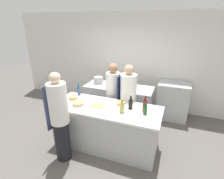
% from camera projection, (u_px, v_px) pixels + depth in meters
% --- Properties ---
extents(ground_plane, '(16.00, 16.00, 0.00)m').
position_uv_depth(ground_plane, '(106.00, 144.00, 3.87)').
color(ground_plane, '#605B56').
extents(wall_back, '(8.00, 0.06, 2.80)m').
position_uv_depth(wall_back, '(133.00, 62.00, 5.21)').
color(wall_back, silver).
rests_on(wall_back, ground_plane).
extents(prep_counter, '(2.22, 0.88, 0.92)m').
position_uv_depth(prep_counter, '(106.00, 126.00, 3.70)').
color(prep_counter, '#B7BABC').
rests_on(prep_counter, ground_plane).
extents(pass_counter, '(1.81, 0.69, 0.92)m').
position_uv_depth(pass_counter, '(118.00, 102.00, 4.79)').
color(pass_counter, '#B7BABC').
rests_on(pass_counter, ground_plane).
extents(oven_range, '(0.81, 0.65, 1.01)m').
position_uv_depth(oven_range, '(172.00, 101.00, 4.79)').
color(oven_range, '#B7BABC').
rests_on(oven_range, ground_plane).
extents(chef_at_prep_near, '(0.37, 0.36, 1.76)m').
position_uv_depth(chef_at_prep_near, '(60.00, 118.00, 3.18)').
color(chef_at_prep_near, black).
rests_on(chef_at_prep_near, ground_plane).
extents(chef_at_stove, '(0.36, 0.35, 1.65)m').
position_uv_depth(chef_at_stove, '(113.00, 97.00, 4.24)').
color(chef_at_stove, black).
rests_on(chef_at_stove, ground_plane).
extents(chef_at_pass_far, '(0.39, 0.37, 1.69)m').
position_uv_depth(chef_at_pass_far, '(128.00, 101.00, 3.95)').
color(chef_at_pass_far, black).
rests_on(chef_at_pass_far, ground_plane).
extents(bottle_olive_oil, '(0.07, 0.07, 0.22)m').
position_uv_depth(bottle_olive_oil, '(145.00, 110.00, 3.22)').
color(bottle_olive_oil, '#19471E').
rests_on(bottle_olive_oil, prep_counter).
extents(bottle_vinegar, '(0.08, 0.08, 0.27)m').
position_uv_depth(bottle_vinegar, '(131.00, 104.00, 3.43)').
color(bottle_vinegar, black).
rests_on(bottle_vinegar, prep_counter).
extents(bottle_wine, '(0.09, 0.09, 0.32)m').
position_uv_depth(bottle_wine, '(145.00, 105.00, 3.33)').
color(bottle_wine, '#5B2319').
rests_on(bottle_wine, prep_counter).
extents(bottle_cooking_oil, '(0.07, 0.07, 0.31)m').
position_uv_depth(bottle_cooking_oil, '(79.00, 90.00, 4.07)').
color(bottle_cooking_oil, '#2D5175').
rests_on(bottle_cooking_oil, prep_counter).
extents(bottle_sauce, '(0.09, 0.09, 0.28)m').
position_uv_depth(bottle_sauce, '(122.00, 107.00, 3.28)').
color(bottle_sauce, '#B2A84C').
rests_on(bottle_sauce, prep_counter).
extents(bowl_mixing_large, '(0.19, 0.19, 0.07)m').
position_uv_depth(bowl_mixing_large, '(73.00, 98.00, 3.88)').
color(bowl_mixing_large, tan).
rests_on(bowl_mixing_large, prep_counter).
extents(bowl_prep_small, '(0.25, 0.25, 0.06)m').
position_uv_depth(bowl_prep_small, '(78.00, 103.00, 3.61)').
color(bowl_prep_small, tan).
rests_on(bowl_prep_small, prep_counter).
extents(bowl_ceramic_blue, '(0.18, 0.18, 0.05)m').
position_uv_depth(bowl_ceramic_blue, '(120.00, 103.00, 3.63)').
color(bowl_ceramic_blue, tan).
rests_on(bowl_ceramic_blue, prep_counter).
extents(cutting_board, '(0.28, 0.22, 0.01)m').
position_uv_depth(cutting_board, '(98.00, 106.00, 3.57)').
color(cutting_board, tan).
rests_on(cutting_board, prep_counter).
extents(stockpot, '(0.25, 0.25, 0.18)m').
position_uv_depth(stockpot, '(98.00, 80.00, 4.85)').
color(stockpot, '#B7BABC').
rests_on(stockpot, pass_counter).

